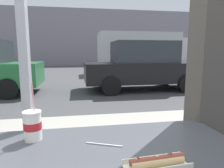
% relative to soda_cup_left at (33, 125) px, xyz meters
% --- Properties ---
extents(ground_plane, '(60.00, 60.00, 0.00)m').
position_rel_soda_cup_left_xyz_m(ground_plane, '(-0.06, 8.11, -1.04)').
color(ground_plane, '#424244').
extents(sidewalk_strip, '(16.00, 2.80, 0.11)m').
position_rel_soda_cup_left_xyz_m(sidewalk_strip, '(-0.06, 1.71, -0.99)').
color(sidewalk_strip, '#9E998E').
rests_on(sidewalk_strip, ground).
extents(building_facade_far, '(28.00, 1.20, 6.01)m').
position_rel_soda_cup_left_xyz_m(building_facade_far, '(-0.06, 22.10, 1.96)').
color(building_facade_far, gray).
rests_on(building_facade_far, ground).
extents(soda_cup_left, '(0.10, 0.10, 0.31)m').
position_rel_soda_cup_left_xyz_m(soda_cup_left, '(0.00, 0.00, 0.00)').
color(soda_cup_left, white).
rests_on(soda_cup_left, window_counter).
extents(hotdog_tray_far, '(0.27, 0.12, 0.05)m').
position_rel_soda_cup_left_xyz_m(hotdog_tray_far, '(0.55, -0.37, -0.06)').
color(hotdog_tray_far, silver).
rests_on(hotdog_tray_far, window_counter).
extents(loose_straw, '(0.18, 0.08, 0.01)m').
position_rel_soda_cup_left_xyz_m(loose_straw, '(0.36, -0.13, -0.08)').
color(loose_straw, white).
rests_on(loose_straw, window_counter).
extents(parked_car_black, '(4.35, 2.01, 1.83)m').
position_rel_soda_cup_left_xyz_m(parked_car_black, '(2.73, 6.38, -0.13)').
color(parked_car_black, black).
rests_on(parked_car_black, ground).
extents(box_truck, '(6.98, 2.44, 2.69)m').
position_rel_soda_cup_left_xyz_m(box_truck, '(5.16, 12.29, 0.46)').
color(box_truck, beige).
rests_on(box_truck, ground).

